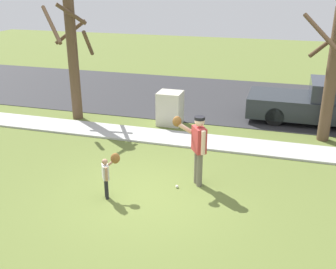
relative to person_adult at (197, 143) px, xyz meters
name	(u,v)px	position (x,y,z in m)	size (l,w,h in m)	color
ground_plane	(184,141)	(-0.99, 2.62, -1.10)	(48.00, 48.00, 0.00)	olive
sidewalk_strip	(184,139)	(-0.99, 2.72, -1.07)	(36.00, 1.20, 0.06)	#B2B2AD
road_surface	(213,98)	(-0.99, 7.72, -1.09)	(36.00, 6.80, 0.02)	#2D2D30
person_adult	(197,143)	(0.00, 0.00, 0.00)	(0.88, 0.53, 1.76)	#6B6656
person_child	(108,171)	(-1.79, -1.17, -0.42)	(0.39, 0.54, 1.04)	black
baseball	(177,186)	(-0.40, -0.32, -1.06)	(0.07, 0.07, 0.07)	white
utility_cabinet	(170,108)	(-1.85, 4.05, -0.52)	(0.81, 0.76, 1.15)	beige
street_tree_near	(333,72)	(3.18, 4.00, 1.08)	(1.84, 1.87, 4.04)	brown
street_tree_far	(73,57)	(-5.24, 3.69, 1.13)	(1.84, 1.88, 4.13)	brown
parked_pickup_dark	(327,104)	(3.34, 5.77, -0.43)	(5.20, 1.95, 1.48)	#23282D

